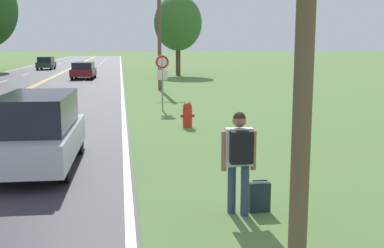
{
  "coord_description": "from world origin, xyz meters",
  "views": [
    {
      "loc": [
        5.99,
        -5.35,
        2.86
      ],
      "look_at": [
        7.76,
        6.55,
        0.87
      ],
      "focal_mm": 45.0,
      "sensor_mm": 36.0,
      "label": 1
    }
  ],
  "objects_px": {
    "hitchhiker_person": "(239,153)",
    "suitcase": "(259,197)",
    "tree_far_back": "(178,23)",
    "car_dark_green_hatchback_mid_near": "(46,63)",
    "car_maroon_hatchback_approaching": "(83,70)",
    "fire_hydrant": "(187,115)",
    "car_silver_van_nearest": "(38,130)",
    "traffic_sign": "(162,69)"
  },
  "relations": [
    {
      "from": "car_dark_green_hatchback_mid_near",
      "to": "hitchhiker_person",
      "type": "bearing_deg",
      "value": -166.06
    },
    {
      "from": "fire_hydrant",
      "to": "car_silver_van_nearest",
      "type": "relative_size",
      "value": 0.2
    },
    {
      "from": "hitchhiker_person",
      "to": "tree_far_back",
      "type": "height_order",
      "value": "tree_far_back"
    },
    {
      "from": "car_maroon_hatchback_approaching",
      "to": "fire_hydrant",
      "type": "bearing_deg",
      "value": 14.11
    },
    {
      "from": "suitcase",
      "to": "traffic_sign",
      "type": "relative_size",
      "value": 0.24
    },
    {
      "from": "fire_hydrant",
      "to": "car_maroon_hatchback_approaching",
      "type": "height_order",
      "value": "car_maroon_hatchback_approaching"
    },
    {
      "from": "hitchhiker_person",
      "to": "car_dark_green_hatchback_mid_near",
      "type": "distance_m",
      "value": 51.56
    },
    {
      "from": "suitcase",
      "to": "fire_hydrant",
      "type": "height_order",
      "value": "fire_hydrant"
    },
    {
      "from": "hitchhiker_person",
      "to": "traffic_sign",
      "type": "distance_m",
      "value": 13.2
    },
    {
      "from": "suitcase",
      "to": "tree_far_back",
      "type": "xyz_separation_m",
      "value": [
        3.05,
        37.22,
        4.57
      ]
    },
    {
      "from": "traffic_sign",
      "to": "car_dark_green_hatchback_mid_near",
      "type": "distance_m",
      "value": 38.73
    },
    {
      "from": "hitchhiker_person",
      "to": "tree_far_back",
      "type": "relative_size",
      "value": 0.24
    },
    {
      "from": "suitcase",
      "to": "car_dark_green_hatchback_mid_near",
      "type": "bearing_deg",
      "value": 12.94
    },
    {
      "from": "suitcase",
      "to": "tree_far_back",
      "type": "relative_size",
      "value": 0.08
    },
    {
      "from": "suitcase",
      "to": "car_silver_van_nearest",
      "type": "height_order",
      "value": "car_silver_van_nearest"
    },
    {
      "from": "hitchhiker_person",
      "to": "car_dark_green_hatchback_mid_near",
      "type": "xyz_separation_m",
      "value": [
        -10.46,
        50.49,
        -0.3
      ]
    },
    {
      "from": "fire_hydrant",
      "to": "traffic_sign",
      "type": "height_order",
      "value": "traffic_sign"
    },
    {
      "from": "hitchhiker_person",
      "to": "fire_hydrant",
      "type": "bearing_deg",
      "value": -1.49
    },
    {
      "from": "traffic_sign",
      "to": "fire_hydrant",
      "type": "bearing_deg",
      "value": -83.62
    },
    {
      "from": "fire_hydrant",
      "to": "tree_far_back",
      "type": "distance_m",
      "value": 29.0
    },
    {
      "from": "fire_hydrant",
      "to": "car_silver_van_nearest",
      "type": "height_order",
      "value": "car_silver_van_nearest"
    },
    {
      "from": "traffic_sign",
      "to": "car_silver_van_nearest",
      "type": "height_order",
      "value": "traffic_sign"
    },
    {
      "from": "car_maroon_hatchback_approaching",
      "to": "hitchhiker_person",
      "type": "bearing_deg",
      "value": 10.49
    },
    {
      "from": "fire_hydrant",
      "to": "car_maroon_hatchback_approaching",
      "type": "relative_size",
      "value": 0.21
    },
    {
      "from": "suitcase",
      "to": "car_maroon_hatchback_approaching",
      "type": "xyz_separation_m",
      "value": [
        -5.4,
        33.95,
        0.5
      ]
    },
    {
      "from": "hitchhiker_person",
      "to": "suitcase",
      "type": "relative_size",
      "value": 3.09
    },
    {
      "from": "tree_far_back",
      "to": "car_dark_green_hatchback_mid_near",
      "type": "height_order",
      "value": "tree_far_back"
    },
    {
      "from": "traffic_sign",
      "to": "car_maroon_hatchback_approaching",
      "type": "bearing_deg",
      "value": 103.14
    },
    {
      "from": "tree_far_back",
      "to": "car_dark_green_hatchback_mid_near",
      "type": "relative_size",
      "value": 2.08
    },
    {
      "from": "car_silver_van_nearest",
      "to": "car_dark_green_hatchback_mid_near",
      "type": "bearing_deg",
      "value": -170.58
    },
    {
      "from": "suitcase",
      "to": "fire_hydrant",
      "type": "distance_m",
      "value": 8.72
    },
    {
      "from": "suitcase",
      "to": "fire_hydrant",
      "type": "relative_size",
      "value": 0.64
    },
    {
      "from": "fire_hydrant",
      "to": "tree_far_back",
      "type": "height_order",
      "value": "tree_far_back"
    },
    {
      "from": "tree_far_back",
      "to": "car_silver_van_nearest",
      "type": "relative_size",
      "value": 1.67
    },
    {
      "from": "hitchhiker_person",
      "to": "car_maroon_hatchback_approaching",
      "type": "height_order",
      "value": "hitchhiker_person"
    },
    {
      "from": "hitchhiker_person",
      "to": "suitcase",
      "type": "bearing_deg",
      "value": -75.81
    },
    {
      "from": "car_silver_van_nearest",
      "to": "car_maroon_hatchback_approaching",
      "type": "height_order",
      "value": "car_silver_van_nearest"
    },
    {
      "from": "car_dark_green_hatchback_mid_near",
      "to": "car_maroon_hatchback_approaching",
      "type": "bearing_deg",
      "value": -159.43
    },
    {
      "from": "tree_far_back",
      "to": "car_silver_van_nearest",
      "type": "height_order",
      "value": "tree_far_back"
    },
    {
      "from": "tree_far_back",
      "to": "car_silver_van_nearest",
      "type": "distance_m",
      "value": 34.51
    },
    {
      "from": "suitcase",
      "to": "car_maroon_hatchback_approaching",
      "type": "height_order",
      "value": "car_maroon_hatchback_approaching"
    },
    {
      "from": "traffic_sign",
      "to": "car_silver_van_nearest",
      "type": "bearing_deg",
      "value": -111.65
    }
  ]
}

